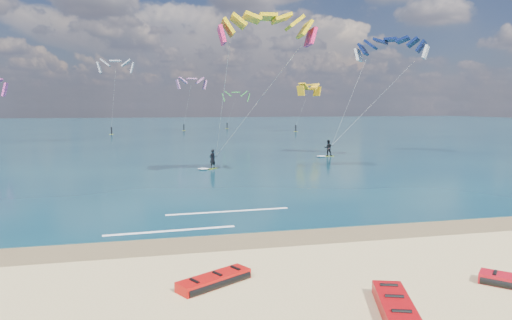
{
  "coord_description": "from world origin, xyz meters",
  "views": [
    {
      "loc": [
        -1.91,
        -14.84,
        5.5
      ],
      "look_at": [
        3.3,
        8.0,
        2.71
      ],
      "focal_mm": 32.0,
      "sensor_mm": 36.0,
      "label": 1
    }
  ],
  "objects": [
    {
      "name": "ground",
      "position": [
        0.0,
        40.0,
        0.0
      ],
      "size": [
        320.0,
        320.0,
        0.0
      ],
      "primitive_type": "plane",
      "color": "tan",
      "rests_on": "ground"
    },
    {
      "name": "wet_sand_strip",
      "position": [
        0.0,
        3.0,
        0.0
      ],
      "size": [
        320.0,
        2.4,
        0.01
      ],
      "primitive_type": "cube",
      "color": "brown",
      "rests_on": "ground"
    },
    {
      "name": "sea",
      "position": [
        0.0,
        104.0,
        0.02
      ],
      "size": [
        320.0,
        200.0,
        0.04
      ],
      "primitive_type": "cube",
      "color": "#0B2C3E",
      "rests_on": "ground"
    },
    {
      "name": "packed_kite_left",
      "position": [
        -0.16,
        -1.36,
        0.0
      ],
      "size": [
        2.78,
        2.17,
        0.36
      ],
      "primitive_type": null,
      "rotation": [
        0.0,
        0.0,
        0.52
      ],
      "color": "red",
      "rests_on": "ground"
    },
    {
      "name": "packed_kite_right",
      "position": [
        4.31,
        -4.32,
        0.0
      ],
      "size": [
        2.04,
        3.04,
        0.44
      ],
      "primitive_type": null,
      "rotation": [
        0.0,
        0.0,
        1.25
      ],
      "color": "#B2070C",
      "rests_on": "ground"
    },
    {
      "name": "kitesurfer_main",
      "position": [
        4.8,
        20.79,
        6.79
      ],
      "size": [
        9.21,
        8.66,
        13.23
      ],
      "rotation": [
        0.0,
        0.0,
        0.77
      ],
      "color": "#91C216",
      "rests_on": "sea"
    },
    {
      "name": "kitesurfer_far",
      "position": [
        19.6,
        29.69,
        7.21
      ],
      "size": [
        11.41,
        6.57,
        13.64
      ],
      "rotation": [
        0.0,
        0.0,
        0.1
      ],
      "color": "#9BBF1C",
      "rests_on": "sea"
    },
    {
      "name": "shoreline_foam",
      "position": [
        0.4,
        6.64,
        0.04
      ],
      "size": [
        9.16,
        3.61,
        0.01
      ],
      "color": "white",
      "rests_on": "ground"
    },
    {
      "name": "distant_kites",
      "position": [
        -6.34,
        78.38,
        5.69
      ],
      "size": [
        78.03,
        35.78,
        13.81
      ],
      "color": "teal",
      "rests_on": "ground"
    }
  ]
}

